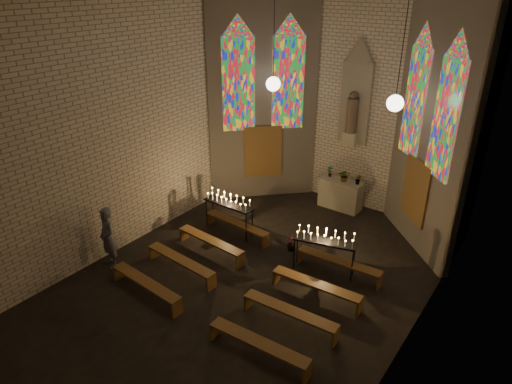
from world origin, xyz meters
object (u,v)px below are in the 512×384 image
votive_stand_right (325,239)px  visitor (108,238)px  aisle_flower_pot (291,243)px  altar (341,194)px  votive_stand_left (229,201)px

votive_stand_right → visitor: visitor is taller
aisle_flower_pot → altar: bearing=91.3°
votive_stand_left → visitor: bearing=-114.3°
aisle_flower_pot → votive_stand_right: votive_stand_right is taller
altar → visitor: (-3.50, -6.74, 0.37)m
votive_stand_right → altar: bearing=94.5°
votive_stand_left → votive_stand_right: bearing=-2.8°
votive_stand_left → votive_stand_right: votive_stand_left is taller
votive_stand_left → votive_stand_right: (3.35, -0.16, -0.01)m
votive_stand_left → votive_stand_right: size_ratio=0.98×
votive_stand_right → votive_stand_left: bearing=161.8°
aisle_flower_pot → visitor: bearing=-135.4°
visitor → aisle_flower_pot: bearing=59.2°
aisle_flower_pot → visitor: size_ratio=0.27×
votive_stand_right → visitor: (-4.82, -3.13, -0.17)m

